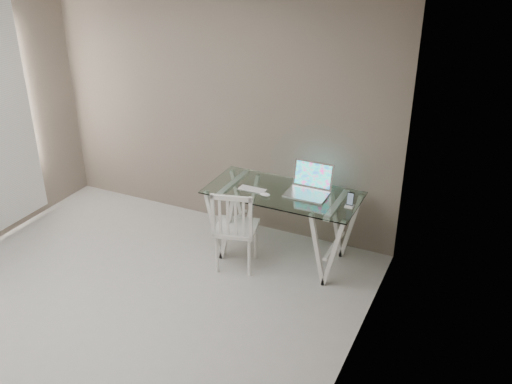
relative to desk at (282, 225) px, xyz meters
The scene contains 7 objects.
room 2.41m from the desk, 120.47° to the right, with size 4.50×4.52×2.71m.
desk is the anchor object (origin of this frame).
chair 0.52m from the desk, 130.56° to the right, with size 0.48×0.48×0.87m.
laptop 0.50m from the desk, 24.69° to the left, with size 0.40×0.35×0.28m.
keyboard 0.48m from the desk, 164.41° to the right, with size 0.29×0.12×0.01m, color silver.
mouse 0.43m from the desk, 129.65° to the right, with size 0.10×0.06×0.03m, color white.
phone_dock 0.79m from the desk, ahead, with size 0.08×0.08×0.14m.
Camera 1 is at (2.83, -2.87, 3.20)m, focal length 40.00 mm.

